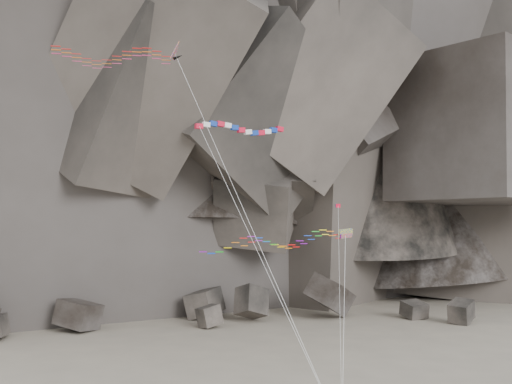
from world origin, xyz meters
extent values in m
cube|color=#47423F|center=(-17.07, 33.43, 1.54)|extent=(6.30, 5.73, 4.14)
cube|color=#47423F|center=(31.87, 29.44, 1.24)|extent=(4.36, 4.39, 3.34)
cube|color=#47423F|center=(-0.80, 39.78, 1.66)|extent=(6.21, 6.00, 4.40)
cube|color=#47423F|center=(16.27, 36.96, 1.70)|extent=(7.90, 7.15, 6.55)
cube|color=#47423F|center=(27.58, 34.49, 0.98)|extent=(3.54, 3.78, 2.59)
cube|color=#47423F|center=(-1.00, 32.62, 1.22)|extent=(3.69, 3.05, 3.06)
cube|color=#47423F|center=(5.16, 36.58, 1.85)|extent=(5.01, 5.50, 5.29)
cylinder|color=silver|center=(-2.99, -5.67, 14.36)|extent=(8.86, 14.19, 25.23)
cube|color=red|center=(-5.12, 5.00, 21.78)|extent=(0.72, 0.58, 0.42)
cube|color=white|center=(-4.50, 5.17, 21.95)|extent=(0.75, 0.59, 0.46)
cube|color=#0D2F97|center=(-3.88, 5.30, 22.06)|extent=(0.76, 0.59, 0.49)
cube|color=red|center=(-3.26, 5.40, 22.08)|extent=(0.76, 0.59, 0.50)
cube|color=white|center=(-2.64, 5.50, 21.99)|extent=(0.75, 0.59, 0.47)
cube|color=#0D2F97|center=(-2.02, 5.62, 21.82)|extent=(0.72, 0.58, 0.43)
cube|color=red|center=(-1.40, 5.78, 21.65)|extent=(0.74, 0.58, 0.45)
cube|color=white|center=(-0.77, 5.97, 21.52)|extent=(0.76, 0.59, 0.49)
cube|color=#0D2F97|center=(-0.15, 6.21, 21.48)|extent=(0.77, 0.59, 0.50)
cube|color=red|center=(0.47, 6.47, 21.55)|extent=(0.76, 0.59, 0.48)
cube|color=white|center=(1.09, 6.74, 21.70)|extent=(0.73, 0.58, 0.44)
cube|color=#0D2F97|center=(1.71, 7.00, 21.88)|extent=(0.73, 0.58, 0.44)
cube|color=red|center=(2.33, 7.23, 22.02)|extent=(0.76, 0.59, 0.48)
cylinder|color=silver|center=(-1.85, -3.96, 11.77)|extent=(6.58, 17.61, 20.05)
cube|color=#F5ED0D|center=(6.13, 0.33, 12.93)|extent=(1.23, 0.63, 0.67)
cube|color=#0CB219|center=(6.13, 0.17, 12.68)|extent=(1.03, 0.47, 0.46)
cylinder|color=silver|center=(3.77, -6.21, 7.34)|extent=(4.74, 13.11, 11.20)
cube|color=red|center=(6.19, 2.34, 15.09)|extent=(0.45, 0.21, 0.30)
cube|color=#0D2F97|center=(6.03, 2.35, 15.09)|extent=(0.17, 0.10, 0.31)
cylinder|color=silver|center=(3.80, -5.20, 8.42)|extent=(4.79, 15.11, 13.35)
camera|label=1|loc=(-10.47, -48.55, 14.37)|focal=45.00mm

